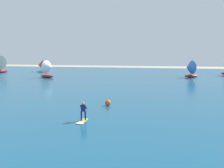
{
  "coord_description": "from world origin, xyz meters",
  "views": [
    {
      "loc": [
        4.1,
        -6.02,
        6.12
      ],
      "look_at": [
        -0.92,
        17.57,
        3.19
      ],
      "focal_mm": 42.21,
      "sensor_mm": 36.0,
      "label": 1
    }
  ],
  "objects_px": {
    "kitesurfer": "(83,115)",
    "sailboat_heeled_over": "(3,64)",
    "sailboat_outermost": "(41,66)",
    "marker_buoy": "(108,103)",
    "sailboat_near_shore": "(190,69)",
    "sailboat_trailing": "(49,69)"
  },
  "relations": [
    {
      "from": "sailboat_outermost",
      "to": "sailboat_heeled_over",
      "type": "bearing_deg",
      "value": -163.94
    },
    {
      "from": "kitesurfer",
      "to": "sailboat_near_shore",
      "type": "relative_size",
      "value": 0.44
    },
    {
      "from": "kitesurfer",
      "to": "sailboat_trailing",
      "type": "xyz_separation_m",
      "value": [
        -20.11,
        35.61,
        1.49
      ]
    },
    {
      "from": "marker_buoy",
      "to": "sailboat_trailing",
      "type": "bearing_deg",
      "value": 126.01
    },
    {
      "from": "kitesurfer",
      "to": "sailboat_outermost",
      "type": "xyz_separation_m",
      "value": [
        -30.11,
        51.4,
        1.26
      ]
    },
    {
      "from": "sailboat_near_shore",
      "to": "kitesurfer",
      "type": "bearing_deg",
      "value": -105.77
    },
    {
      "from": "kitesurfer",
      "to": "sailboat_trailing",
      "type": "relative_size",
      "value": 0.43
    },
    {
      "from": "sailboat_trailing",
      "to": "kitesurfer",
      "type": "bearing_deg",
      "value": -60.54
    },
    {
      "from": "kitesurfer",
      "to": "sailboat_heeled_over",
      "type": "distance_m",
      "value": 63.22
    },
    {
      "from": "kitesurfer",
      "to": "sailboat_trailing",
      "type": "bearing_deg",
      "value": 119.46
    },
    {
      "from": "sailboat_heeled_over",
      "to": "sailboat_near_shore",
      "type": "distance_m",
      "value": 53.18
    },
    {
      "from": "sailboat_heeled_over",
      "to": "sailboat_outermost",
      "type": "relative_size",
      "value": 1.36
    },
    {
      "from": "sailboat_near_shore",
      "to": "sailboat_trailing",
      "type": "bearing_deg",
      "value": -166.47
    },
    {
      "from": "kitesurfer",
      "to": "sailboat_heeled_over",
      "type": "xyz_separation_m",
      "value": [
        -40.69,
        48.35,
        1.93
      ]
    },
    {
      "from": "sailboat_outermost",
      "to": "sailboat_near_shore",
      "type": "bearing_deg",
      "value": -10.69
    },
    {
      "from": "sailboat_heeled_over",
      "to": "sailboat_near_shore",
      "type": "height_order",
      "value": "sailboat_heeled_over"
    },
    {
      "from": "sailboat_heeled_over",
      "to": "marker_buoy",
      "type": "height_order",
      "value": "sailboat_heeled_over"
    },
    {
      "from": "sailboat_trailing",
      "to": "marker_buoy",
      "type": "xyz_separation_m",
      "value": [
        20.76,
        -28.56,
        -1.76
      ]
    },
    {
      "from": "marker_buoy",
      "to": "sailboat_heeled_over",
      "type": "bearing_deg",
      "value": 135.02
    },
    {
      "from": "kitesurfer",
      "to": "sailboat_heeled_over",
      "type": "height_order",
      "value": "sailboat_heeled_over"
    },
    {
      "from": "sailboat_near_shore",
      "to": "marker_buoy",
      "type": "distance_m",
      "value": 38.2
    },
    {
      "from": "kitesurfer",
      "to": "sailboat_heeled_over",
      "type": "relative_size",
      "value": 0.35
    }
  ]
}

